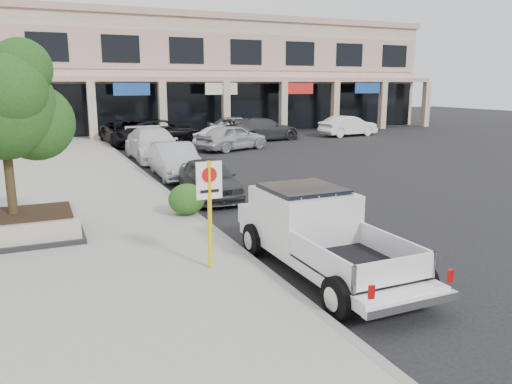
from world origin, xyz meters
TOP-DOWN VIEW (x-y plane):
  - ground at (0.00, 0.00)m, footprint 120.00×120.00m
  - sidewalk at (-5.50, 6.00)m, footprint 8.00×52.00m
  - curb at (-1.55, 6.00)m, footprint 0.20×52.00m
  - strip_mall at (8.00, 33.93)m, footprint 40.55×12.43m
  - planter at (-6.42, 3.49)m, footprint 3.20×2.20m
  - planter_tree at (-6.29, 3.64)m, footprint 2.90×2.55m
  - no_parking_sign at (-2.58, -0.38)m, footprint 0.55×0.09m
  - hedge at (-1.80, 4.13)m, footprint 1.10×0.99m
  - pickup_truck at (-0.35, -1.36)m, footprint 2.08×5.53m
  - curb_car_a at (-0.29, 6.53)m, footprint 1.96×4.23m
  - curb_car_b at (-0.36, 10.91)m, footprint 1.75×4.58m
  - curb_car_c at (-0.09, 16.33)m, footprint 2.36×5.78m
  - curb_car_d at (-0.23, 23.46)m, footprint 3.03×6.08m
  - lot_car_a at (5.18, 18.42)m, footprint 5.00×3.41m
  - lot_car_b at (5.19, 19.15)m, footprint 4.46×2.27m
  - lot_car_c at (9.05, 22.44)m, footprint 5.92×3.21m
  - lot_car_d at (2.00, 22.85)m, footprint 6.06×2.92m
  - lot_car_e at (8.52, 26.01)m, footprint 4.91×2.57m
  - lot_car_f at (16.41, 22.64)m, footprint 4.87×2.21m

SIDE VIEW (x-z plane):
  - ground at x=0.00m, z-range 0.00..0.00m
  - sidewalk at x=-5.50m, z-range 0.00..0.15m
  - curb at x=-1.55m, z-range 0.00..0.15m
  - planter at x=-6.42m, z-range 0.14..0.82m
  - hedge at x=-1.80m, z-range 0.15..1.08m
  - curb_car_a at x=-0.29m, z-range 0.00..1.40m
  - lot_car_b at x=5.19m, z-range 0.00..1.40m
  - curb_car_b at x=-0.36m, z-range 0.00..1.49m
  - lot_car_f at x=16.41m, z-range 0.00..1.55m
  - lot_car_a at x=5.18m, z-range 0.00..1.58m
  - lot_car_e at x=8.52m, z-range 0.00..1.59m
  - lot_car_c at x=9.05m, z-range 0.00..1.63m
  - curb_car_d at x=-0.23m, z-range 0.00..1.66m
  - lot_car_d at x=2.00m, z-range 0.00..1.66m
  - curb_car_c at x=-0.09m, z-range 0.00..1.68m
  - pickup_truck at x=-0.35m, z-range 0.00..1.74m
  - no_parking_sign at x=-2.58m, z-range 0.48..2.78m
  - planter_tree at x=-6.29m, z-range 1.41..5.41m
  - strip_mall at x=8.00m, z-range 0.00..9.50m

